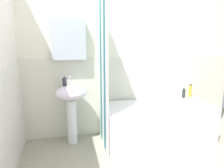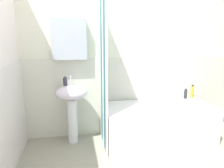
{
  "view_description": "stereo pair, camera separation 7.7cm",
  "coord_description": "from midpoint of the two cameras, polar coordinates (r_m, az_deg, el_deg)",
  "views": [
    {
      "loc": [
        -0.89,
        -1.78,
        1.48
      ],
      "look_at": [
        -0.33,
        0.76,
        0.91
      ],
      "focal_mm": 32.87,
      "sensor_mm": 36.0,
      "label": 1
    },
    {
      "loc": [
        -0.81,
        -1.79,
        1.48
      ],
      "look_at": [
        -0.33,
        0.76,
        0.91
      ],
      "focal_mm": 32.87,
      "sensor_mm": 36.0,
      "label": 2
    }
  ],
  "objects": [
    {
      "name": "towel_folded",
      "position": [
        2.77,
        9.71,
        -6.88
      ],
      "size": [
        0.34,
        0.21,
        0.08
      ],
      "primitive_type": "cube",
      "rotation": [
        0.0,
        0.0,
        -0.02
      ],
      "color": "silver",
      "rests_on": "bathtub"
    },
    {
      "name": "wall_back_tiled",
      "position": [
        3.17,
        2.32,
        6.27
      ],
      "size": [
        3.6,
        0.18,
        2.4
      ],
      "color": "white",
      "rests_on": "ground_plane"
    },
    {
      "name": "bathtub",
      "position": [
        3.17,
        11.72,
        -10.31
      ],
      "size": [
        1.59,
        0.69,
        0.53
      ],
      "primitive_type": "cube",
      "color": "white",
      "rests_on": "ground_plane"
    },
    {
      "name": "faucet",
      "position": [
        2.96,
        -12.29,
        0.94
      ],
      "size": [
        0.03,
        0.12,
        0.12
      ],
      "color": "silver",
      "rests_on": "sink"
    },
    {
      "name": "shower_curtain",
      "position": [
        2.74,
        -3.3,
        2.32
      ],
      "size": [
        0.01,
        0.69,
        2.0
      ],
      "color": "white",
      "rests_on": "ground_plane"
    },
    {
      "name": "body_wash_bottle",
      "position": [
        3.54,
        18.72,
        -2.5
      ],
      "size": [
        0.05,
        0.05,
        0.16
      ],
      "color": "#242B2C",
      "rests_on": "bathtub"
    },
    {
      "name": "soap_dispenser",
      "position": [
        2.92,
        -13.81,
        0.65
      ],
      "size": [
        0.06,
        0.06,
        0.13
      ],
      "color": "#2D2836",
      "rests_on": "sink"
    },
    {
      "name": "shampoo_bottle",
      "position": [
        3.61,
        20.34,
        -1.85
      ],
      "size": [
        0.05,
        0.05,
        0.22
      ],
      "color": "gold",
      "rests_on": "bathtub"
    },
    {
      "name": "sink",
      "position": [
        2.95,
        -12.03,
        -4.83
      ],
      "size": [
        0.44,
        0.34,
        0.84
      ],
      "color": "white",
      "rests_on": "ground_plane"
    }
  ]
}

